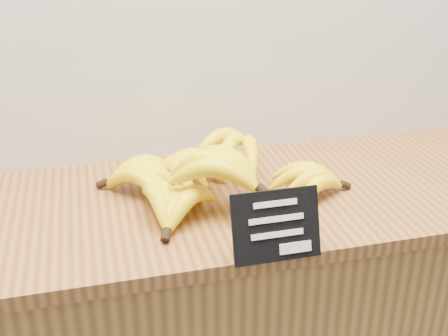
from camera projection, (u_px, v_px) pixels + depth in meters
counter_top at (219, 201)px, 1.27m from camera, size 1.53×0.54×0.03m
chalkboard_sign at (276, 226)px, 1.01m from camera, size 0.16×0.05×0.13m
banana_pile at (207, 174)px, 1.23m from camera, size 0.55×0.39×0.13m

